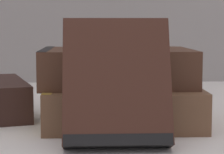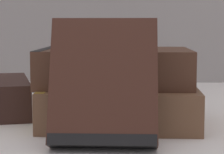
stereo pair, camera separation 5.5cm
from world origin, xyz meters
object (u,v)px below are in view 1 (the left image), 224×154
object	(u,v)px
book_flat_bottom	(115,105)
book_leaning_front	(112,87)
book_flat_top	(109,67)
reading_glasses	(77,105)
pocket_watch	(137,47)

from	to	relation	value
book_flat_bottom	book_leaning_front	distance (m)	0.12
book_flat_top	reading_glasses	bearing A→B (deg)	110.08
book_flat_top	book_leaning_front	distance (m)	0.12
pocket_watch	reading_glasses	xyz separation A→B (m)	(-0.08, 0.13, -0.10)
book_flat_bottom	reading_glasses	size ratio (longest dim) A/B	1.68
book_flat_bottom	reading_glasses	xyz separation A→B (m)	(-0.05, 0.14, -0.02)
book_flat_top	pocket_watch	world-z (taller)	pocket_watch
book_flat_top	pocket_watch	distance (m)	0.05
book_flat_top	reading_glasses	distance (m)	0.16
book_flat_bottom	book_flat_top	world-z (taller)	book_flat_top
book_leaning_front	pocket_watch	xyz separation A→B (m)	(0.04, 0.13, 0.04)
pocket_watch	book_leaning_front	bearing A→B (deg)	-107.31
book_flat_bottom	book_flat_top	xyz separation A→B (m)	(-0.01, 0.01, 0.05)
book_flat_top	reading_glasses	size ratio (longest dim) A/B	1.66
book_leaning_front	reading_glasses	size ratio (longest dim) A/B	1.16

